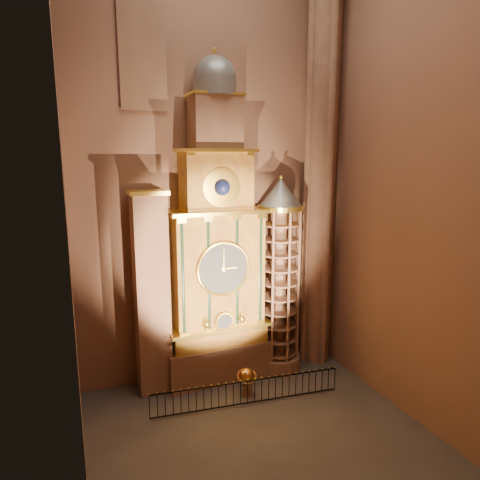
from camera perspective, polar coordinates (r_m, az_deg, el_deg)
name	(u,v)px	position (r m, az deg, el deg)	size (l,w,h in m)	color
floor	(255,429)	(20.50, 2.07, -23.90)	(14.00, 14.00, 0.00)	#383330
wall_back	(209,171)	(22.43, -4.12, 9.11)	(22.00, 22.00, 0.00)	#91644E
wall_left	(64,180)	(15.33, -22.46, 7.45)	(22.00, 22.00, 0.00)	#91644E
wall_right	(399,174)	(20.74, 20.41, 8.30)	(22.00, 22.00, 0.00)	#91644E
astronomical_clock	(217,257)	(22.02, -3.12, -2.28)	(5.60, 2.41, 16.70)	#8C634C
portrait_tower	(152,293)	(21.62, -11.70, -6.95)	(1.80, 1.60, 10.20)	#8C634C
stair_turret	(279,278)	(23.49, 5.25, -5.02)	(2.50, 2.50, 10.80)	#8C634C
gothic_pier	(321,171)	(24.16, 10.72, 9.08)	(2.04, 2.04, 22.00)	#8C634C
stained_glass_window	(142,52)	(22.08, -12.87, 23.22)	(2.20, 0.14, 5.20)	navy
celestial_globe	(247,379)	(22.40, 0.93, -18.07)	(1.12, 1.07, 1.41)	#8C634C
iron_railing	(248,392)	(21.72, 1.03, -19.64)	(9.20, 1.07, 1.21)	black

